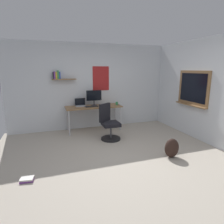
% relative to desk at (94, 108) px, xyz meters
% --- Properties ---
extents(ground_plane, '(5.20, 5.20, 0.00)m').
position_rel_desk_xyz_m(ground_plane, '(0.04, -2.07, -0.68)').
color(ground_plane, '#ADA393').
rests_on(ground_plane, ground).
extents(wall_back, '(5.00, 0.30, 2.60)m').
position_rel_desk_xyz_m(wall_back, '(0.03, 0.38, 0.62)').
color(wall_back, silver).
rests_on(wall_back, ground).
extents(wall_right, '(0.22, 5.00, 2.60)m').
position_rel_desk_xyz_m(wall_right, '(2.49, -2.04, 0.62)').
color(wall_right, silver).
rests_on(wall_right, ground).
extents(desk, '(1.66, 0.60, 0.75)m').
position_rel_desk_xyz_m(desk, '(0.00, 0.00, 0.00)').
color(desk, olive).
rests_on(desk, ground).
extents(office_chair, '(0.56, 0.57, 0.95)m').
position_rel_desk_xyz_m(office_chair, '(0.20, -0.86, -0.27)').
color(office_chair, black).
rests_on(office_chair, ground).
extents(laptop, '(0.31, 0.21, 0.23)m').
position_rel_desk_xyz_m(laptop, '(-0.37, 0.15, 0.13)').
color(laptop, '#ADAFB5').
rests_on(laptop, desk).
extents(monitor_primary, '(0.46, 0.17, 0.46)m').
position_rel_desk_xyz_m(monitor_primary, '(0.04, 0.10, 0.34)').
color(monitor_primary, '#38383D').
rests_on(monitor_primary, desk).
extents(keyboard, '(0.37, 0.13, 0.02)m').
position_rel_desk_xyz_m(keyboard, '(-0.08, -0.08, 0.08)').
color(keyboard, black).
rests_on(keyboard, desk).
extents(computer_mouse, '(0.10, 0.06, 0.03)m').
position_rel_desk_xyz_m(computer_mouse, '(0.20, -0.08, 0.09)').
color(computer_mouse, '#262628').
rests_on(computer_mouse, desk).
extents(coffee_mug, '(0.08, 0.08, 0.09)m').
position_rel_desk_xyz_m(coffee_mug, '(0.73, -0.03, 0.12)').
color(coffee_mug, '#338C4C').
rests_on(coffee_mug, desk).
extents(backpack, '(0.32, 0.22, 0.41)m').
position_rel_desk_xyz_m(backpack, '(1.12, -2.33, -0.47)').
color(backpack, black).
rests_on(backpack, ground).
extents(book_stack_on_floor, '(0.23, 0.18, 0.06)m').
position_rel_desk_xyz_m(book_stack_on_floor, '(-1.72, -2.30, -0.65)').
color(book_stack_on_floor, '#7A3D99').
rests_on(book_stack_on_floor, ground).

